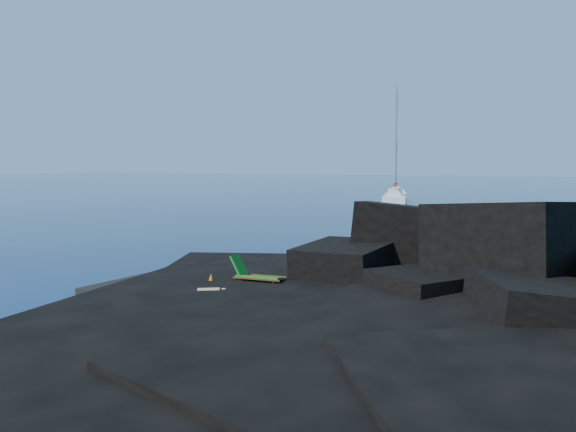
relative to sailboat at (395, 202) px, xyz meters
name	(u,v)px	position (x,y,z in m)	size (l,w,h in m)	color
ground	(118,287)	(3.50, -50.04, 0.00)	(400.00, 400.00, 0.00)	black
headland	(491,308)	(16.50, -47.04, 0.00)	(24.00, 24.00, 3.60)	black
beach	(226,297)	(8.00, -49.54, 0.00)	(8.50, 6.00, 0.70)	black
surf_foam	(295,275)	(8.50, -45.04, 0.00)	(10.00, 8.00, 0.06)	white
sailboat	(395,202)	(0.00, 0.00, 0.00)	(2.67, 12.75, 13.37)	white
deck_chair	(260,271)	(9.16, -49.18, 0.97)	(1.79, 0.78, 1.23)	#186E1E
towel	(209,297)	(8.37, -51.13, 0.38)	(2.08, 0.98, 0.05)	white
sunbather	(208,292)	(8.37, -51.13, 0.54)	(1.96, 0.48, 0.26)	tan
marker_cone	(211,281)	(7.66, -49.95, 0.61)	(0.34, 0.34, 0.52)	#CF690A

